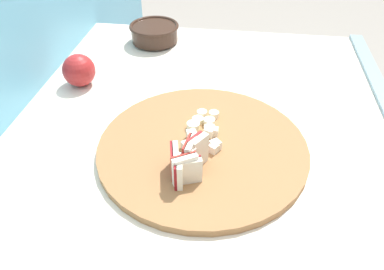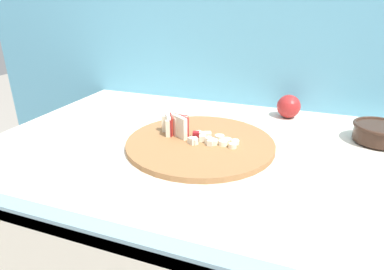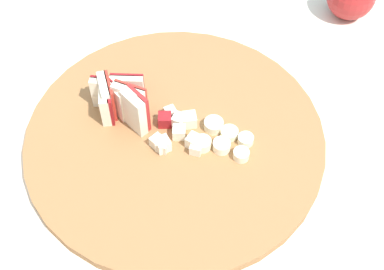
% 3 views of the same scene
% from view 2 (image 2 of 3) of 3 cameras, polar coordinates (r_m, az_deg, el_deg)
% --- Properties ---
extents(tiled_countertop, '(1.23, 0.87, 0.92)m').
position_cam_2_polar(tiled_countertop, '(1.21, 0.74, -21.67)').
color(tiled_countertop, silver).
rests_on(tiled_countertop, ground).
extents(tile_backsplash, '(2.40, 0.04, 1.47)m').
position_cam_2_polar(tile_backsplash, '(1.42, 6.97, -0.92)').
color(tile_backsplash, '#5BA3C1').
rests_on(tile_backsplash, ground).
extents(cutting_board, '(0.43, 0.43, 0.02)m').
position_cam_2_polar(cutting_board, '(0.94, 1.34, -1.56)').
color(cutting_board, olive).
rests_on(cutting_board, tiled_countertop).
extents(apple_wedge_fan, '(0.10, 0.07, 0.06)m').
position_cam_2_polar(apple_wedge_fan, '(0.98, -2.95, 1.70)').
color(apple_wedge_fan, maroon).
rests_on(apple_wedge_fan, cutting_board).
extents(apple_dice_pile, '(0.07, 0.08, 0.02)m').
position_cam_2_polar(apple_dice_pile, '(0.94, 1.59, -0.56)').
color(apple_dice_pile, '#EFE5CC').
rests_on(apple_dice_pile, cutting_board).
extents(banana_slice_rows, '(0.08, 0.06, 0.01)m').
position_cam_2_polar(banana_slice_rows, '(0.93, 5.59, -1.10)').
color(banana_slice_rows, '#F4EAC6').
rests_on(banana_slice_rows, cutting_board).
extents(ceramic_bowl, '(0.15, 0.15, 0.06)m').
position_cam_2_polar(ceramic_bowl, '(1.10, 29.84, 0.43)').
color(ceramic_bowl, '#382319').
rests_on(ceramic_bowl, tiled_countertop).
extents(whole_apple, '(0.08, 0.08, 0.08)m').
position_cam_2_polar(whole_apple, '(1.21, 16.49, 4.81)').
color(whole_apple, '#A32323').
rests_on(whole_apple, tiled_countertop).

